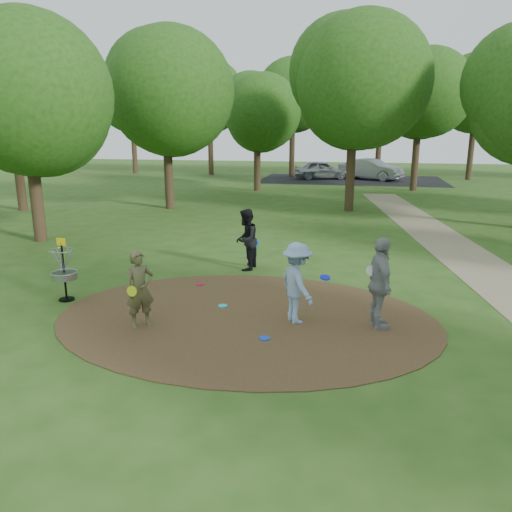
# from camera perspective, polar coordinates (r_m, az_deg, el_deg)

# --- Properties ---
(ground) EXTENTS (100.00, 100.00, 0.00)m
(ground) POSITION_cam_1_polar(r_m,az_deg,el_deg) (11.04, -1.21, -7.08)
(ground) COLOR #2D5119
(ground) RESTS_ON ground
(dirt_clearing) EXTENTS (8.40, 8.40, 0.02)m
(dirt_clearing) POSITION_cam_1_polar(r_m,az_deg,el_deg) (11.04, -1.21, -7.03)
(dirt_clearing) COLOR #47301C
(dirt_clearing) RESTS_ON ground
(parking_lot) EXTENTS (14.00, 8.00, 0.01)m
(parking_lot) POSITION_cam_1_polar(r_m,az_deg,el_deg) (40.23, 10.88, 8.55)
(parking_lot) COLOR black
(parking_lot) RESTS_ON ground
(player_observer_with_disc) EXTENTS (0.71, 0.69, 1.64)m
(player_observer_with_disc) POSITION_cam_1_polar(r_m,az_deg,el_deg) (10.60, -13.15, -3.72)
(player_observer_with_disc) COLOR brown
(player_observer_with_disc) RESTS_ON ground
(player_throwing_with_disc) EXTENTS (1.31, 1.30, 1.75)m
(player_throwing_with_disc) POSITION_cam_1_polar(r_m,az_deg,el_deg) (10.56, 4.71, -3.11)
(player_throwing_with_disc) COLOR #8AAACF
(player_throwing_with_disc) RESTS_ON ground
(player_walking_with_disc) EXTENTS (0.76, 0.93, 1.79)m
(player_walking_with_disc) POSITION_cam_1_polar(r_m,az_deg,el_deg) (14.46, -1.15, 1.88)
(player_walking_with_disc) COLOR black
(player_walking_with_disc) RESTS_ON ground
(player_waiting_with_disc) EXTENTS (0.74, 1.21, 1.93)m
(player_waiting_with_disc) POSITION_cam_1_polar(r_m,az_deg,el_deg) (10.51, 14.00, -3.09)
(player_waiting_with_disc) COLOR gray
(player_waiting_with_disc) RESTS_ON ground
(disc_ground_cyan) EXTENTS (0.22, 0.22, 0.02)m
(disc_ground_cyan) POSITION_cam_1_polar(r_m,az_deg,el_deg) (11.70, -3.82, -5.69)
(disc_ground_cyan) COLOR #1ACDD5
(disc_ground_cyan) RESTS_ON dirt_clearing
(disc_ground_blue) EXTENTS (0.22, 0.22, 0.02)m
(disc_ground_blue) POSITION_cam_1_polar(r_m,az_deg,el_deg) (9.97, 0.98, -9.38)
(disc_ground_blue) COLOR blue
(disc_ground_blue) RESTS_ON dirt_clearing
(disc_ground_red) EXTENTS (0.22, 0.22, 0.02)m
(disc_ground_red) POSITION_cam_1_polar(r_m,az_deg,el_deg) (13.30, -6.40, -3.22)
(disc_ground_red) COLOR #B71236
(disc_ground_red) RESTS_ON dirt_clearing
(car_left) EXTENTS (4.57, 2.64, 1.46)m
(car_left) POSITION_cam_1_polar(r_m,az_deg,el_deg) (40.42, 7.54, 9.75)
(car_left) COLOR #A9ADB1
(car_left) RESTS_ON ground
(car_right) EXTENTS (5.19, 3.78, 1.63)m
(car_right) POSITION_cam_1_polar(r_m,az_deg,el_deg) (40.56, 12.98, 9.64)
(car_right) COLOR #929298
(car_right) RESTS_ON ground
(disc_golf_basket) EXTENTS (0.63, 0.63, 1.54)m
(disc_golf_basket) POSITION_cam_1_polar(r_m,az_deg,el_deg) (12.72, -21.15, -1.00)
(disc_golf_basket) COLOR black
(disc_golf_basket) RESTS_ON ground
(tree_ring) EXTENTS (37.40, 45.48, 9.02)m
(tree_ring) POSITION_cam_1_polar(r_m,az_deg,el_deg) (18.21, 12.09, 18.06)
(tree_ring) COLOR #332316
(tree_ring) RESTS_ON ground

